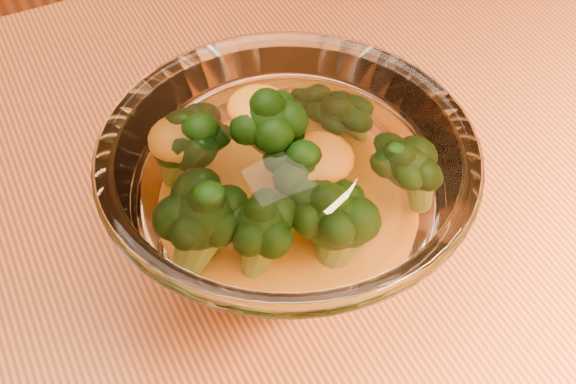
% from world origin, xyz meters
% --- Properties ---
extents(table, '(1.20, 0.80, 0.75)m').
position_xyz_m(table, '(0.00, 0.00, 0.65)').
color(table, '#D76C40').
rests_on(table, ground).
extents(glass_bowl, '(0.25, 0.25, 0.11)m').
position_xyz_m(glass_bowl, '(-0.06, 0.02, 0.81)').
color(glass_bowl, white).
rests_on(glass_bowl, table).
extents(cheese_sauce, '(0.13, 0.13, 0.04)m').
position_xyz_m(cheese_sauce, '(-0.06, 0.02, 0.78)').
color(cheese_sauce, orange).
rests_on(cheese_sauce, glass_bowl).
extents(broccoli_heap, '(0.19, 0.16, 0.09)m').
position_xyz_m(broccoli_heap, '(-0.06, 0.02, 0.83)').
color(broccoli_heap, black).
rests_on(broccoli_heap, cheese_sauce).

